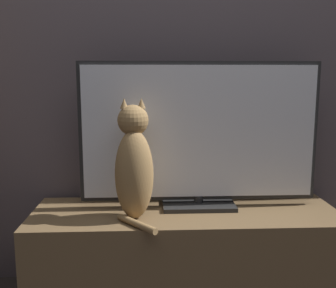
{
  "coord_description": "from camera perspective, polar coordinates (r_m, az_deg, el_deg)",
  "views": [
    {
      "loc": [
        -0.17,
        -0.8,
        1.06
      ],
      "look_at": [
        -0.08,
        0.93,
        0.77
      ],
      "focal_mm": 42.0,
      "sensor_mm": 36.0,
      "label": 1
    }
  ],
  "objects": [
    {
      "name": "wall_back",
      "position": [
        2.05,
        2.04,
        16.3
      ],
      "size": [
        4.8,
        0.05,
        2.6
      ],
      "color": "#564C51",
      "rests_on": "ground_plane"
    },
    {
      "name": "tv_stand",
      "position": [
        1.95,
        2.55,
        -15.88
      ],
      "size": [
        1.43,
        0.47,
        0.45
      ],
      "color": "brown",
      "rests_on": "ground_plane"
    },
    {
      "name": "cat",
      "position": [
        1.71,
        -4.96,
        -3.08
      ],
      "size": [
        0.19,
        0.31,
        0.53
      ],
      "rotation": [
        0.0,
        0.0,
        0.11
      ],
      "color": "#997547",
      "rests_on": "tv_stand"
    },
    {
      "name": "tv",
      "position": [
        1.85,
        4.54,
        1.16
      ],
      "size": [
        1.12,
        0.21,
        0.69
      ],
      "color": "black",
      "rests_on": "tv_stand"
    }
  ]
}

